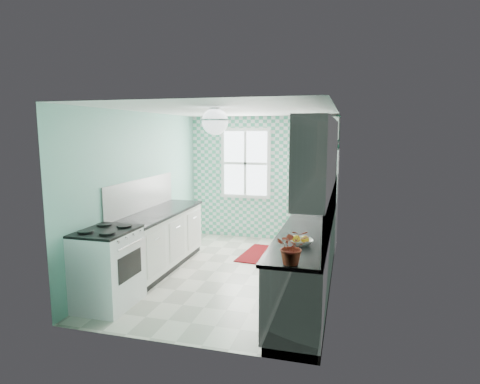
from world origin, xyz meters
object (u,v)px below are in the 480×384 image
(stove, at_px, (108,267))
(ceiling_light, at_px, (215,121))
(fruit_bowl, at_px, (300,242))
(potted_plant, at_px, (292,246))
(microwave, at_px, (317,141))
(sink, at_px, (315,212))
(fridge, at_px, (316,199))

(stove, bearing_deg, ceiling_light, 28.26)
(fruit_bowl, xyz_separation_m, potted_plant, (0.00, -0.69, 0.14))
(microwave, bearing_deg, potted_plant, 88.69)
(stove, relative_size, microwave, 1.87)
(fruit_bowl, relative_size, potted_plant, 0.78)
(ceiling_light, distance_m, sink, 2.27)
(ceiling_light, xyz_separation_m, microwave, (1.11, 2.62, -0.31))
(potted_plant, bearing_deg, stove, 166.76)
(stove, height_order, fruit_bowl, fruit_bowl)
(sink, xyz_separation_m, potted_plant, (-0.00, -2.62, 0.19))
(potted_plant, bearing_deg, sink, 89.92)
(fridge, bearing_deg, microwave, 53.24)
(ceiling_light, height_order, sink, ceiling_light)
(fruit_bowl, bearing_deg, ceiling_light, 153.13)
(ceiling_light, distance_m, fridge, 3.17)
(ceiling_light, bearing_deg, sink, 47.81)
(sink, height_order, potted_plant, sink)
(fridge, distance_m, stove, 4.09)
(fridge, xyz_separation_m, fruit_bowl, (0.09, -3.23, 0.04))
(ceiling_light, distance_m, potted_plant, 2.14)
(fridge, bearing_deg, potted_plant, -88.86)
(ceiling_light, distance_m, stove, 2.30)
(fruit_bowl, height_order, potted_plant, potted_plant)
(ceiling_light, xyz_separation_m, potted_plant, (1.20, -1.29, -1.21))
(fridge, relative_size, microwave, 3.60)
(microwave, bearing_deg, ceiling_light, 64.42)
(stove, relative_size, potted_plant, 2.77)
(fruit_bowl, bearing_deg, sink, 89.89)
(ceiling_light, distance_m, microwave, 2.86)
(fridge, distance_m, potted_plant, 3.92)
(fridge, xyz_separation_m, microwave, (0.00, 0.00, 1.08))
(potted_plant, height_order, microwave, microwave)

